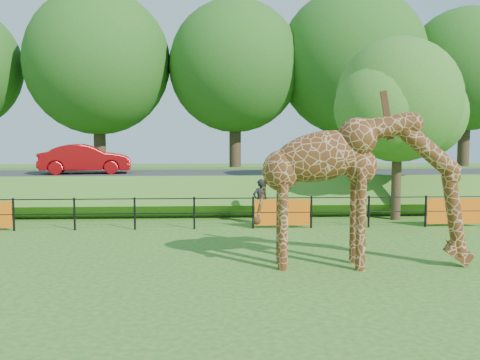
{
  "coord_description": "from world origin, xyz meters",
  "views": [
    {
      "loc": [
        0.61,
        -9.96,
        3.31
      ],
      "look_at": [
        1.36,
        4.38,
        2.0
      ],
      "focal_mm": 40.0,
      "sensor_mm": 36.0,
      "label": 1
    }
  ],
  "objects": [
    {
      "name": "tree_east",
      "position": [
        7.6,
        9.63,
        4.28
      ],
      "size": [
        5.4,
        4.71,
        6.76
      ],
      "color": "#352418",
      "rests_on": "ground"
    },
    {
      "name": "ground",
      "position": [
        0.0,
        0.0,
        0.0
      ],
      "size": [
        90.0,
        90.0,
        0.0
      ],
      "primitive_type": "plane",
      "color": "#296419",
      "rests_on": "ground"
    },
    {
      "name": "bg_tree_line",
      "position": [
        1.89,
        22.0,
        7.19
      ],
      "size": [
        37.3,
        8.8,
        11.82
      ],
      "color": "#352418",
      "rests_on": "ground"
    },
    {
      "name": "embankment",
      "position": [
        0.0,
        15.5,
        0.65
      ],
      "size": [
        40.0,
        9.0,
        1.3
      ],
      "primitive_type": "cube",
      "color": "#296419",
      "rests_on": "ground"
    },
    {
      "name": "perimeter_fence",
      "position": [
        0.0,
        8.0,
        0.55
      ],
      "size": [
        28.07,
        0.1,
        1.1
      ],
      "primitive_type": null,
      "color": "black",
      "rests_on": "ground"
    },
    {
      "name": "car_red",
      "position": [
        -5.04,
        14.23,
        2.08
      ],
      "size": [
        4.12,
        1.89,
        1.31
      ],
      "primitive_type": "imported",
      "rotation": [
        0.0,
        0.0,
        1.7
      ],
      "color": "#A20B0E",
      "rests_on": "road"
    },
    {
      "name": "road",
      "position": [
        0.0,
        14.0,
        1.36
      ],
      "size": [
        40.0,
        5.0,
        0.12
      ],
      "primitive_type": "cube",
      "color": "#313133",
      "rests_on": "embankment"
    },
    {
      "name": "giraffe",
      "position": [
        4.31,
        2.73,
        1.9
      ],
      "size": [
        5.36,
        1.24,
        3.8
      ],
      "primitive_type": null,
      "rotation": [
        0.0,
        0.0,
        -0.05
      ],
      "color": "#542A11",
      "rests_on": "ground"
    },
    {
      "name": "visitor",
      "position": [
        2.33,
        8.92,
        0.81
      ],
      "size": [
        0.69,
        0.58,
        1.62
      ],
      "primitive_type": "imported",
      "rotation": [
        0.0,
        0.0,
        3.52
      ],
      "color": "black",
      "rests_on": "ground"
    }
  ]
}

